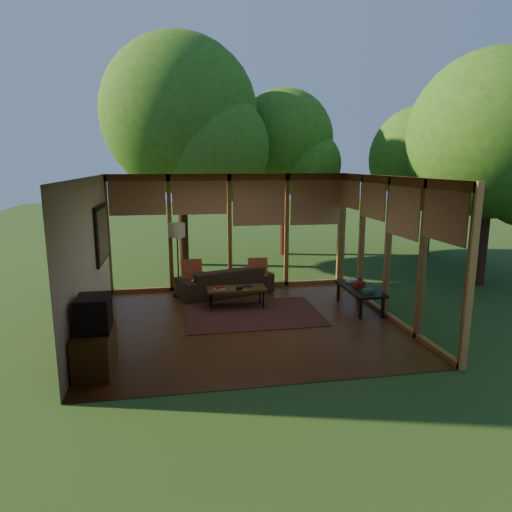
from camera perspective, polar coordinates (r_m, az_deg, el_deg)
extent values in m
plane|color=#5A3217|center=(8.64, -1.13, -8.34)|extent=(5.50, 5.50, 0.00)
plane|color=silver|center=(8.12, -1.20, 9.87)|extent=(5.50, 5.50, 0.00)
cube|color=silver|center=(8.30, -20.25, -0.21)|extent=(0.04, 5.00, 2.70)
cube|color=silver|center=(5.89, 2.74, -4.14)|extent=(5.50, 0.04, 2.70)
cube|color=#97612F|center=(10.71, -3.30, 3.02)|extent=(5.50, 0.12, 2.70)
cube|color=#97612F|center=(9.12, 16.16, 1.06)|extent=(0.12, 5.00, 2.70)
plane|color=#2B4A1C|center=(18.75, 19.53, 1.86)|extent=(40.00, 40.00, 0.00)
cylinder|color=#391E14|center=(13.40, -9.33, 10.52)|extent=(0.28, 0.28, 5.46)
sphere|color=#255513|center=(13.46, -9.55, 16.98)|extent=(4.36, 4.36, 4.36)
cylinder|color=#391E14|center=(14.84, 3.50, 9.36)|extent=(0.28, 0.28, 4.74)
sphere|color=#255513|center=(14.84, 3.56, 14.44)|extent=(3.05, 3.05, 3.05)
cylinder|color=#391E14|center=(12.22, 26.91, 7.30)|extent=(0.28, 0.28, 4.58)
sphere|color=#255513|center=(12.22, 27.47, 13.24)|extent=(3.87, 3.87, 3.87)
cylinder|color=#391E14|center=(15.23, 19.77, 7.25)|extent=(0.28, 0.28, 3.94)
sphere|color=#255513|center=(15.20, 20.06, 11.36)|extent=(3.23, 3.23, 3.23)
cube|color=brown|center=(9.10, -0.47, -7.24)|extent=(2.66, 1.88, 0.01)
imported|color=#392B1C|center=(10.42, -3.89, -3.07)|extent=(2.29, 1.45, 0.63)
cube|color=maroon|center=(10.24, -8.06, -1.71)|extent=(0.46, 0.24, 0.48)
cube|color=maroon|center=(10.41, 0.22, -1.46)|extent=(0.43, 0.23, 0.45)
cube|color=beige|center=(9.29, -4.56, -4.08)|extent=(0.24, 0.20, 0.03)
cube|color=maroon|center=(9.28, -4.57, -3.91)|extent=(0.20, 0.16, 0.03)
cube|color=black|center=(9.49, -1.03, -3.71)|extent=(0.22, 0.18, 0.03)
ellipsoid|color=black|center=(9.28, -2.07, -3.93)|extent=(0.16, 0.16, 0.07)
cube|color=#583B18|center=(7.09, -19.48, -11.00)|extent=(0.50, 1.00, 0.60)
cube|color=black|center=(6.90, -19.62, -6.77)|extent=(0.45, 0.55, 0.50)
cube|color=#305445|center=(9.18, 13.84, -4.24)|extent=(0.24, 0.20, 0.08)
cube|color=maroon|center=(9.57, 12.75, -3.48)|extent=(0.24, 0.19, 0.10)
cube|color=beige|center=(9.93, 11.85, -2.99)|extent=(0.25, 0.21, 0.06)
cylinder|color=black|center=(10.44, -9.58, -4.87)|extent=(0.26, 0.26, 0.03)
cylinder|color=black|center=(10.25, -9.72, -0.71)|extent=(0.03, 0.03, 1.52)
cylinder|color=beige|center=(10.12, -9.86, 3.22)|extent=(0.36, 0.36, 0.30)
cube|color=#583B18|center=(9.39, -2.46, -4.14)|extent=(1.20, 0.50, 0.05)
cylinder|color=black|center=(9.22, -5.57, -5.86)|extent=(0.03, 0.03, 0.38)
cylinder|color=black|center=(9.36, 0.93, -5.53)|extent=(0.03, 0.03, 0.38)
cylinder|color=black|center=(9.57, -5.76, -5.22)|extent=(0.03, 0.03, 0.38)
cylinder|color=black|center=(9.70, 0.52, -4.92)|extent=(0.03, 0.03, 0.38)
cube|color=black|center=(9.55, 12.84, -3.97)|extent=(0.60, 1.40, 0.05)
cube|color=black|center=(9.00, 12.92, -6.47)|extent=(0.05, 0.05, 0.40)
cube|color=black|center=(9.18, 15.57, -6.23)|extent=(0.05, 0.05, 0.40)
cube|color=black|center=(10.06, 10.24, -4.43)|extent=(0.05, 0.05, 0.40)
cube|color=black|center=(10.23, 12.66, -4.26)|extent=(0.05, 0.05, 0.40)
cube|color=black|center=(9.63, -18.78, 2.64)|extent=(0.05, 1.35, 1.15)
cube|color=#196874|center=(9.62, -18.60, 2.65)|extent=(0.02, 1.20, 1.00)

